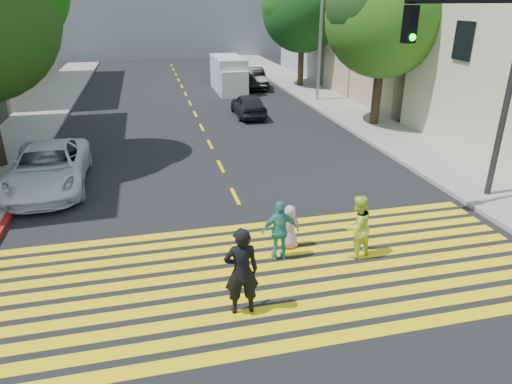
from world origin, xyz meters
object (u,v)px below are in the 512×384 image
object	(u,v)px
tree_right_far	(304,6)
pedestrian_man	(241,271)
pedestrian_extra	(280,231)
white_sedan	(48,167)
traffic_signal	(484,71)
tree_right_near	(387,10)
dark_car_near	(248,105)
white_van	(229,76)
pedestrian_child	(290,227)
silver_car	(224,73)
pedestrian_woman	(357,227)
dark_car_parked	(253,78)

from	to	relation	value
tree_right_far	pedestrian_man	world-z (taller)	tree_right_far
pedestrian_extra	white_sedan	bearing A→B (deg)	-42.13
traffic_signal	white_sedan	bearing A→B (deg)	151.00
tree_right_near	traffic_signal	distance (m)	9.82
dark_car_near	traffic_signal	bearing A→B (deg)	107.45
white_van	white_sedan	bearing A→B (deg)	-119.91
white_van	pedestrian_child	bearing A→B (deg)	-96.07
silver_car	pedestrian_woman	bearing A→B (deg)	89.65
pedestrian_woman	traffic_signal	bearing A→B (deg)	-172.12
white_sedan	dark_car_parked	world-z (taller)	white_sedan
pedestrian_man	white_van	world-z (taller)	white_van
white_sedan	silver_car	size ratio (longest dim) A/B	1.17
pedestrian_woman	white_van	bearing A→B (deg)	-109.55
pedestrian_child	silver_car	size ratio (longest dim) A/B	0.26
tree_right_far	dark_car_near	world-z (taller)	tree_right_far
pedestrian_child	pedestrian_extra	world-z (taller)	pedestrian_extra
tree_right_far	white_sedan	xyz separation A→B (m)	(-14.68, -16.61, -4.83)
pedestrian_extra	dark_car_parked	distance (m)	23.63
pedestrian_extra	white_sedan	xyz separation A→B (m)	(-6.43, 6.34, -0.05)
white_sedan	dark_car_near	bearing A→B (deg)	42.26
tree_right_far	dark_car_parked	xyz separation A→B (m)	(-3.58, 0.20, -4.85)
tree_right_near	pedestrian_extra	world-z (taller)	tree_right_near
pedestrian_man	pedestrian_extra	size ratio (longest dim) A/B	1.26
pedestrian_man	dark_car_near	distance (m)	17.19
tree_right_near	white_van	xyz separation A→B (m)	(-5.66, 10.83, -4.44)
silver_car	white_van	world-z (taller)	white_van
white_sedan	pedestrian_child	bearing A→B (deg)	-42.25
tree_right_near	pedestrian_woman	size ratio (longest dim) A/B	4.96
pedestrian_woman	pedestrian_extra	world-z (taller)	pedestrian_woman
tree_right_near	pedestrian_extra	distance (m)	14.94
dark_car_parked	traffic_signal	size ratio (longest dim) A/B	0.67
pedestrian_extra	dark_car_near	xyz separation A→B (m)	(2.48, 14.88, -0.15)
pedestrian_extra	traffic_signal	size ratio (longest dim) A/B	0.24
pedestrian_man	pedestrian_woman	distance (m)	3.61
pedestrian_woman	traffic_signal	distance (m)	6.11
pedestrian_woman	white_van	xyz separation A→B (m)	(0.83, 22.56, 0.29)
pedestrian_man	white_sedan	xyz separation A→B (m)	(-5.07, 8.21, -0.25)
silver_car	white_van	distance (m)	4.23
pedestrian_man	silver_car	xyz separation A→B (m)	(4.43, 28.30, -0.33)
tree_right_near	silver_car	size ratio (longest dim) A/B	1.82
pedestrian_woman	tree_right_far	bearing A→B (deg)	-122.70
pedestrian_child	pedestrian_man	bearing A→B (deg)	49.97
pedestrian_child	white_van	distance (m)	21.89
traffic_signal	pedestrian_extra	bearing A→B (deg)	-174.01
white_van	silver_car	bearing A→B (deg)	85.52
tree_right_far	tree_right_near	bearing A→B (deg)	-89.32
pedestrian_extra	pedestrian_man	bearing A→B (deg)	56.51
dark_car_parked	tree_right_far	bearing A→B (deg)	-0.39
dark_car_parked	pedestrian_extra	bearing A→B (deg)	-98.53
pedestrian_extra	silver_car	bearing A→B (deg)	-94.13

